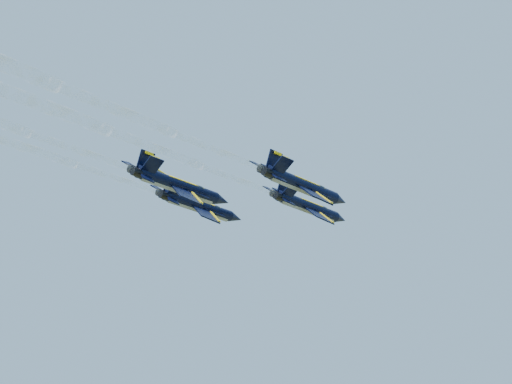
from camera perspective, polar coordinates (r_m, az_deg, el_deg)
The scene contains 6 objects.
jet_lead at distance 111.76m, azimuth 3.89°, elevation -1.10°, with size 10.38×15.89×6.28m.
jet_left at distance 110.96m, azimuth -4.10°, elevation -1.03°, with size 10.38×15.89×6.28m.
jet_right at distance 95.79m, azimuth 3.50°, elevation 0.45°, with size 10.38×15.89×6.28m.
jet_slot at distance 96.10m, azimuth -5.56°, elevation 0.44°, with size 10.38×15.89×6.28m.
smoke_trail_lead at distance 90.70m, azimuth -10.65°, elevation 1.24°, with size 12.97×41.75×2.09m.
smoke_trail_right at distance 75.70m, azimuth -14.17°, elevation 3.68°, with size 12.97×41.75×2.09m.
Camera 1 is at (55.22, -87.60, 87.28)m, focal length 55.00 mm.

